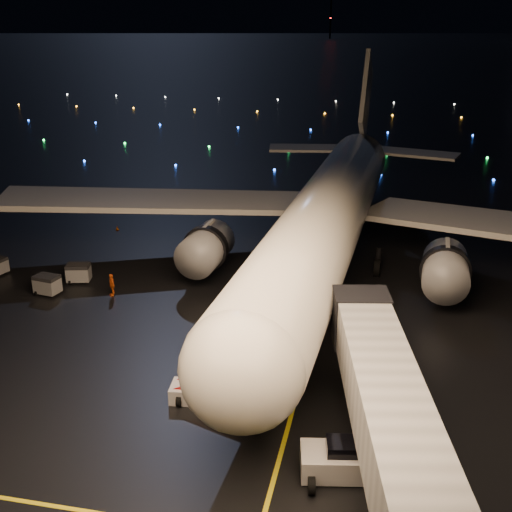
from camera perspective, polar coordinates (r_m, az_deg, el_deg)
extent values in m
plane|color=black|center=(332.83, 9.42, 16.38)|extent=(2000.00, 2000.00, 0.00)
cube|color=yellow|center=(51.66, 5.82, -4.43)|extent=(0.25, 80.00, 0.02)
cube|color=silver|center=(33.85, 7.61, -17.36)|extent=(4.38, 2.82, 1.94)
imported|color=orange|center=(54.28, -12.70, -2.50)|extent=(1.03, 1.19, 1.92)
cone|color=orange|center=(53.02, -1.76, -3.39)|extent=(0.55, 0.55, 0.47)
cone|color=orange|center=(62.64, -4.43, 0.41)|extent=(0.54, 0.54, 0.54)
cone|color=orange|center=(60.79, -3.65, -0.22)|extent=(0.52, 0.52, 0.51)
cone|color=orange|center=(71.27, -12.23, 2.45)|extent=(0.47, 0.47, 0.46)
cylinder|color=black|center=(775.58, 6.68, 21.00)|extent=(1.80, 1.80, 64.00)
cube|color=gray|center=(57.74, -15.48, -1.48)|extent=(2.21, 1.77, 1.66)
cube|color=gray|center=(55.98, -18.06, -2.46)|extent=(2.17, 1.70, 1.66)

